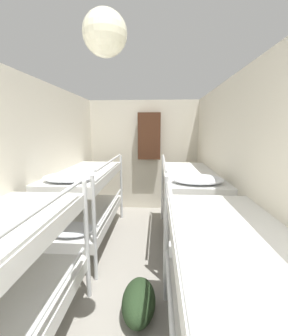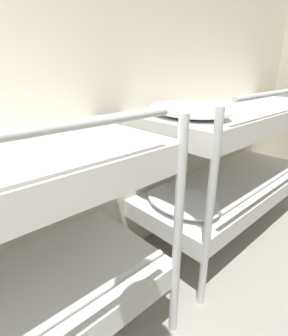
{
  "view_description": "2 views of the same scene",
  "coord_description": "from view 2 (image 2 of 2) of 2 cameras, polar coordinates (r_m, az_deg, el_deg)",
  "views": [
    {
      "loc": [
        0.29,
        0.39,
        1.64
      ],
      "look_at": [
        0.07,
        3.96,
        1.02
      ],
      "focal_mm": 24.0,
      "sensor_mm": 36.0,
      "label": 1
    },
    {
      "loc": [
        0.27,
        1.52,
        1.34
      ],
      "look_at": [
        -0.64,
        2.37,
        0.86
      ],
      "focal_mm": 28.0,
      "sensor_mm": 36.0,
      "label": 2
    }
  ],
  "objects": [
    {
      "name": "wall_left",
      "position": [
        1.68,
        -8.65,
        12.76
      ],
      "size": [
        0.06,
        5.03,
        2.2
      ],
      "color": "beige",
      "rests_on": "ground_plane"
    },
    {
      "name": "bunk_stack_left_far",
      "position": [
        2.22,
        18.7,
        2.98
      ],
      "size": [
        0.72,
        1.81,
        1.21
      ],
      "color": "silver",
      "rests_on": "ground_plane"
    }
  ]
}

